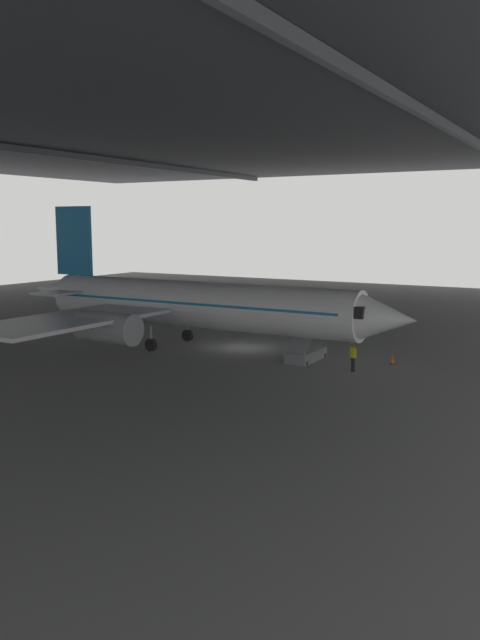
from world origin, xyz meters
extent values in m
plane|color=slate|center=(0.00, 0.00, 0.00)|extent=(110.00, 110.00, 0.00)
cube|color=#38383D|center=(0.00, 13.75, 17.47)|extent=(121.00, 99.00, 1.20)
cube|color=#4C4F54|center=(0.00, -11.00, 16.47)|extent=(115.50, 0.50, 0.70)
cylinder|color=white|center=(-1.71, 2.59, 3.25)|extent=(3.45, 24.68, 3.31)
cone|color=white|center=(-1.79, -11.22, 3.25)|extent=(3.26, 3.99, 3.24)
cube|color=black|center=(-1.78, -9.13, 3.67)|extent=(2.83, 2.33, 0.73)
cone|color=white|center=(-1.63, 16.41, 3.58)|extent=(2.84, 5.31, 2.81)
cube|color=#1972B2|center=(-1.64, 14.32, 7.61)|extent=(0.26, 3.61, 5.41)
cube|color=white|center=(0.67, 13.41, 3.75)|extent=(4.23, 2.73, 0.16)
cube|color=white|center=(-3.96, 13.43, 3.75)|extent=(4.23, 2.73, 0.16)
cube|color=white|center=(6.88, 6.54, 2.92)|extent=(13.87, 6.09, 0.24)
cylinder|color=#9EA3A8|center=(5.21, 4.75, 2.34)|extent=(2.08, 4.31, 2.05)
cube|color=white|center=(-10.26, 6.64, 2.92)|extent=(13.87, 6.09, 0.24)
cylinder|color=#9EA3A8|center=(-8.61, 4.83, 2.34)|extent=(2.08, 4.31, 2.05)
cube|color=#1972B2|center=(-1.71, 2.59, 3.50)|extent=(3.51, 22.87, 0.16)
cylinder|color=#9EA3A8|center=(-1.76, -5.68, 1.25)|extent=(0.20, 0.20, 1.15)
cylinder|color=black|center=(-1.76, -5.68, 0.45)|extent=(0.31, 0.90, 0.90)
cylinder|color=#9EA3A8|center=(0.56, 4.99, 1.25)|extent=(0.20, 0.20, 1.15)
cylinder|color=black|center=(0.56, 4.99, 0.45)|extent=(0.31, 0.90, 0.90)
cylinder|color=#9EA3A8|center=(-3.95, 5.01, 1.25)|extent=(0.20, 0.20, 1.15)
cylinder|color=black|center=(-3.95, 5.01, 0.45)|extent=(0.31, 0.90, 0.90)
cube|color=slate|center=(-1.33, -5.83, 0.35)|extent=(3.58, 1.52, 0.70)
cube|color=slate|center=(-1.33, -5.83, 2.06)|extent=(3.33, 1.32, 2.81)
cube|color=slate|center=(0.29, -5.84, 3.42)|extent=(1.11, 1.31, 0.12)
cylinder|color=black|center=(0.30, -5.24, 3.92)|extent=(0.06, 0.06, 1.00)
cylinder|color=black|center=(0.29, -6.44, 3.92)|extent=(0.06, 0.06, 1.00)
cylinder|color=black|center=(0.14, -5.14, 0.15)|extent=(0.30, 0.12, 0.30)
cylinder|color=black|center=(0.13, -6.54, 0.15)|extent=(0.30, 0.12, 0.30)
cylinder|color=black|center=(-2.79, -5.12, 0.15)|extent=(0.30, 0.12, 0.30)
cylinder|color=black|center=(-2.80, -6.52, 0.15)|extent=(0.30, 0.12, 0.30)
cylinder|color=#232838|center=(-2.78, -9.57, 0.43)|extent=(0.14, 0.14, 0.86)
cylinder|color=#232838|center=(-2.87, -9.73, 0.43)|extent=(0.14, 0.14, 0.86)
cube|color=yellow|center=(-2.83, -9.65, 1.16)|extent=(0.36, 0.42, 0.61)
cylinder|color=yellow|center=(-2.72, -9.44, 1.19)|extent=(0.09, 0.09, 0.58)
cylinder|color=yellow|center=(-2.93, -9.85, 1.19)|extent=(0.09, 0.09, 0.58)
sphere|color=brown|center=(-2.83, -9.65, 1.59)|extent=(0.23, 0.23, 0.23)
cube|color=black|center=(0.51, -11.11, 0.02)|extent=(0.36, 0.36, 0.04)
cone|color=orange|center=(0.51, -11.11, 0.32)|extent=(0.30, 0.30, 0.56)
camera|label=1|loc=(-39.67, -22.98, 8.94)|focal=36.18mm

